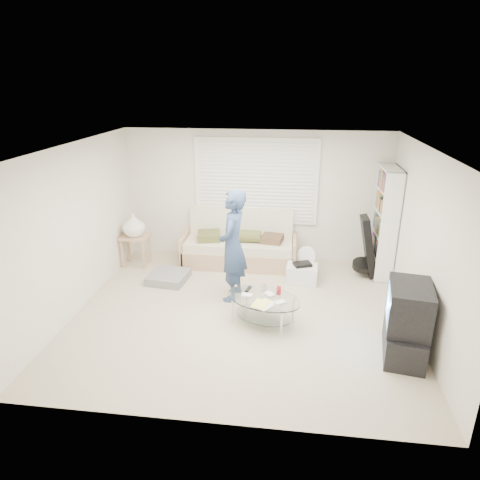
# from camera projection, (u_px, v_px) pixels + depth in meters

# --- Properties ---
(ground) EXTENTS (5.00, 5.00, 0.00)m
(ground) POSITION_uv_depth(u_px,v_px,m) (241.00, 313.00, 6.53)
(ground) COLOR tan
(ground) RESTS_ON ground
(room_shell) EXTENTS (5.02, 4.52, 2.51)m
(room_shell) POSITION_uv_depth(u_px,v_px,m) (246.00, 202.00, 6.40)
(room_shell) COLOR silver
(room_shell) RESTS_ON ground
(window_blinds) EXTENTS (2.32, 0.08, 1.62)m
(window_blinds) POSITION_uv_depth(u_px,v_px,m) (256.00, 181.00, 8.02)
(window_blinds) COLOR silver
(window_blinds) RESTS_ON ground
(futon_sofa) EXTENTS (2.14, 0.87, 1.05)m
(futon_sofa) POSITION_uv_depth(u_px,v_px,m) (239.00, 247.00, 8.18)
(futon_sofa) COLOR tan
(futon_sofa) RESTS_ON ground
(grey_floor_pillow) EXTENTS (0.70, 0.70, 0.14)m
(grey_floor_pillow) POSITION_uv_depth(u_px,v_px,m) (168.00, 277.00, 7.55)
(grey_floor_pillow) COLOR slate
(grey_floor_pillow) RESTS_ON ground
(side_table) EXTENTS (0.52, 0.42, 1.03)m
(side_table) POSITION_uv_depth(u_px,v_px,m) (134.00, 227.00, 7.97)
(side_table) COLOR tan
(side_table) RESTS_ON ground
(bookshelf) EXTENTS (0.31, 0.83, 1.96)m
(bookshelf) POSITION_uv_depth(u_px,v_px,m) (384.00, 223.00, 7.52)
(bookshelf) COLOR white
(bookshelf) RESTS_ON ground
(guitar_case) EXTENTS (0.42, 0.41, 1.10)m
(guitar_case) POSITION_uv_depth(u_px,v_px,m) (367.00, 251.00, 7.59)
(guitar_case) COLOR black
(guitar_case) RESTS_ON ground
(floor_fan) EXTENTS (0.35, 0.23, 0.57)m
(floor_fan) POSITION_uv_depth(u_px,v_px,m) (306.00, 258.00, 7.68)
(floor_fan) COLOR white
(floor_fan) RESTS_ON ground
(storage_bin) EXTENTS (0.55, 0.41, 0.37)m
(storage_bin) POSITION_uv_depth(u_px,v_px,m) (302.00, 273.00, 7.47)
(storage_bin) COLOR white
(storage_bin) RESTS_ON ground
(tv_unit) EXTENTS (0.62, 0.97, 0.98)m
(tv_unit) POSITION_uv_depth(u_px,v_px,m) (407.00, 322.00, 5.40)
(tv_unit) COLOR black
(tv_unit) RESTS_ON ground
(coffee_table) EXTENTS (1.29, 1.06, 0.53)m
(coffee_table) POSITION_uv_depth(u_px,v_px,m) (263.00, 303.00, 6.16)
(coffee_table) COLOR silver
(coffee_table) RESTS_ON ground
(standing_person) EXTENTS (0.51, 0.70, 1.81)m
(standing_person) POSITION_uv_depth(u_px,v_px,m) (233.00, 246.00, 6.69)
(standing_person) COLOR navy
(standing_person) RESTS_ON ground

